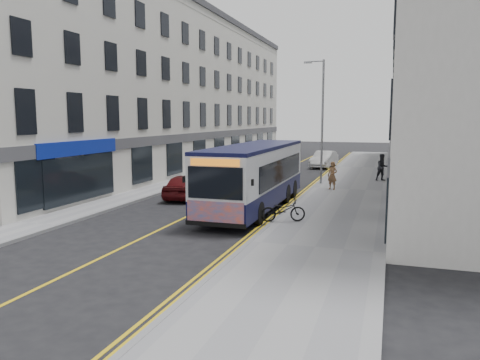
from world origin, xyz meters
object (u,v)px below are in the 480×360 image
Objects in this scene: city_bus at (255,174)px; car_maroon at (185,186)px; streetlamp at (321,117)px; pedestrian_far at (382,167)px; bicycle at (283,210)px; car_white at (324,159)px; pedestrian_near at (332,175)px.

car_maroon is (-4.42, 1.71, -1.01)m from city_bus.
streetlamp is 10.30m from car_maroon.
city_bus is 5.86× the size of pedestrian_far.
car_white is (-1.47, 22.82, 0.12)m from bicycle.
pedestrian_near reaches higher than bicycle.
bicycle is at bearing -73.05° from pedestrian_near.
bicycle is at bearing -79.23° from car_white.
city_bus is at bearing 151.92° from car_maroon.
bicycle is at bearing -88.88° from streetlamp.
pedestrian_far is 0.46× the size of car_maroon.
streetlamp reaches higher than car_white.
car_maroon is (-6.45, 4.52, 0.07)m from bicycle.
car_white is (-5.07, 8.41, -0.30)m from pedestrian_far.
pedestrian_far is at bearing 33.88° from streetlamp.
car_white is at bearing -112.15° from car_maroon.
city_bus reaches higher than pedestrian_near.
bicycle is at bearing -130.00° from pedestrian_far.
pedestrian_near is at bearing -152.90° from car_maroon.
car_white is at bearing 88.43° from city_bus.
pedestrian_far reaches higher than car_maroon.
pedestrian_far is 0.41× the size of car_white.
pedestrian_near is 8.82m from car_maroon.
car_maroon is at bearing -123.83° from pedestrian_near.
car_maroon is at bearing 158.88° from city_bus.
pedestrian_near is (1.09, -2.39, -3.43)m from streetlamp.
pedestrian_far is at bearing -35.99° from bicycle.
car_white is 18.96m from car_maroon.
car_white is 1.11× the size of car_maroon.
city_bus is 5.80× the size of bicycle.
city_bus reaches higher than pedestrian_far.
city_bus is at bearing -141.84° from pedestrian_far.
city_bus is (-1.79, -9.03, -2.70)m from streetlamp.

